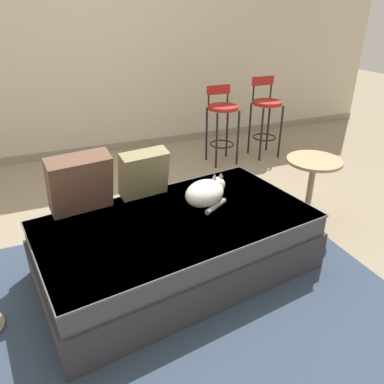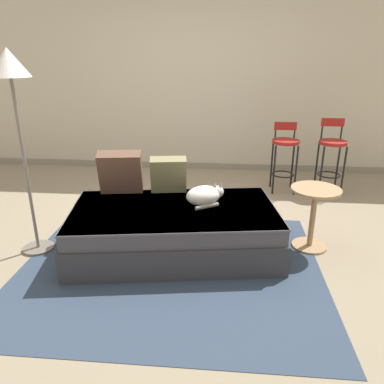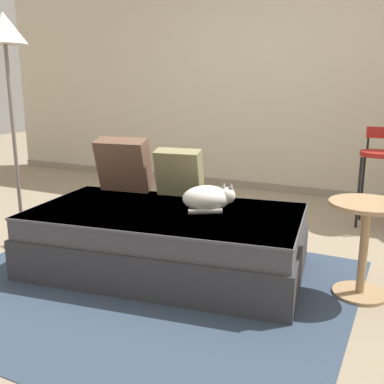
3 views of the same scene
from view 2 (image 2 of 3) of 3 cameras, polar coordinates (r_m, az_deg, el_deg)
ground_plane at (r=3.84m, az=-1.84°, el=-5.96°), size 16.00×16.00×0.00m
wall_back_panel at (r=5.69m, az=0.83°, el=16.43°), size 8.00×0.10×2.60m
wall_baseboard_trim at (r=5.86m, az=0.72°, el=4.07°), size 8.00×0.02×0.09m
area_rug at (r=3.23m, az=-3.35°, el=-11.44°), size 2.52×2.11×0.01m
couch at (r=3.39m, az=-2.69°, el=-5.71°), size 1.95×1.26×0.42m
throw_pillow_corner at (r=3.64m, az=-10.82°, el=3.00°), size 0.44×0.30×0.43m
throw_pillow_middle at (r=3.62m, az=-3.61°, el=2.67°), size 0.37×0.25×0.36m
cat at (r=3.35m, az=1.96°, el=-0.50°), size 0.40×0.37×0.20m
bar_stool_near_window at (r=4.93m, az=13.96°, el=6.21°), size 0.34×0.34×0.88m
bar_stool_by_doorway at (r=5.05m, az=20.52°, el=5.96°), size 0.34×0.34×0.93m
side_table at (r=3.56m, az=18.05°, el=-2.56°), size 0.44×0.44×0.58m
floor_lamp at (r=3.38m, az=-25.78°, el=14.62°), size 0.32×0.32×1.75m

